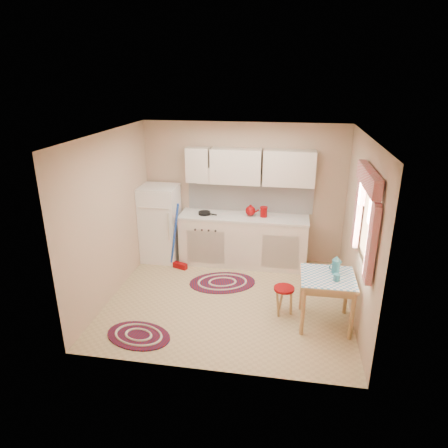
% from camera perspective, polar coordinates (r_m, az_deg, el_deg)
% --- Properties ---
extents(room_shell, '(3.64, 3.60, 2.52)m').
position_cam_1_polar(room_shell, '(5.80, 2.67, 4.04)').
color(room_shell, tan).
rests_on(room_shell, ground).
extents(fridge, '(0.65, 0.60, 1.40)m').
position_cam_1_polar(fridge, '(7.38, -9.08, 0.09)').
color(fridge, white).
rests_on(fridge, ground).
extents(broom, '(0.30, 0.21, 1.20)m').
position_cam_1_polar(broom, '(6.97, -6.45, -1.88)').
color(broom, blue).
rests_on(broom, ground).
extents(base_cabinets, '(2.25, 0.60, 0.88)m').
position_cam_1_polar(base_cabinets, '(7.20, 2.77, -2.42)').
color(base_cabinets, beige).
rests_on(base_cabinets, ground).
extents(countertop, '(2.27, 0.62, 0.04)m').
position_cam_1_polar(countertop, '(7.03, 2.83, 1.04)').
color(countertop, silver).
rests_on(countertop, base_cabinets).
extents(frying_pan, '(0.27, 0.27, 0.05)m').
position_cam_1_polar(frying_pan, '(7.08, -2.82, 1.56)').
color(frying_pan, black).
rests_on(frying_pan, countertop).
extents(red_kettle, '(0.19, 0.18, 0.19)m').
position_cam_1_polar(red_kettle, '(6.98, 3.79, 1.89)').
color(red_kettle, '#860407').
rests_on(red_kettle, countertop).
extents(red_canister, '(0.13, 0.13, 0.16)m').
position_cam_1_polar(red_canister, '(6.97, 5.69, 1.65)').
color(red_canister, '#860407').
rests_on(red_canister, countertop).
extents(table, '(0.72, 0.72, 0.72)m').
position_cam_1_polar(table, '(5.70, 14.31, -10.53)').
color(table, tan).
rests_on(table, ground).
extents(stool, '(0.36, 0.36, 0.42)m').
position_cam_1_polar(stool, '(5.88, 8.49, -10.76)').
color(stool, '#860407').
rests_on(stool, ground).
extents(coffee_pot, '(0.17, 0.16, 0.26)m').
position_cam_1_polar(coffee_pot, '(5.59, 15.70, -5.61)').
color(coffee_pot, '#296E7F').
rests_on(coffee_pot, table).
extents(mug, '(0.09, 0.09, 0.10)m').
position_cam_1_polar(mug, '(5.43, 15.79, -7.39)').
color(mug, '#296E7F').
rests_on(mug, table).
extents(rug_center, '(1.25, 1.01, 0.02)m').
position_cam_1_polar(rug_center, '(6.69, -0.23, -8.36)').
color(rug_center, maroon).
rests_on(rug_center, ground).
extents(rug_left, '(1.00, 0.77, 0.02)m').
position_cam_1_polar(rug_left, '(5.59, -12.11, -15.30)').
color(rug_left, maroon).
rests_on(rug_left, ground).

